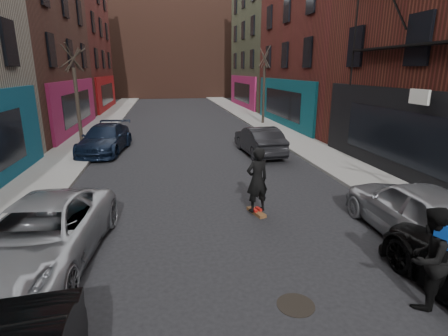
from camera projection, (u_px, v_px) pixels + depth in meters
name	position (u px, v px, depth m)	size (l,w,h in m)	color
sidewalk_left	(110.00, 117.00, 31.32)	(2.50, 84.00, 0.13)	gray
sidewalk_right	(246.00, 114.00, 33.37)	(2.50, 84.00, 0.13)	gray
building_far	(170.00, 51.00, 55.12)	(40.00, 10.00, 14.00)	#47281E
tree_left_far	(76.00, 85.00, 19.05)	(2.00, 2.00, 6.50)	black
tree_right_far	(264.00, 78.00, 26.73)	(2.00, 2.00, 6.80)	black
parked_left_far	(40.00, 235.00, 7.61)	(2.33, 5.06, 1.41)	#97999F
parked_left_end	(105.00, 139.00, 18.16)	(2.00, 4.92, 1.43)	black
parked_right_far	(417.00, 211.00, 8.70)	(1.85, 4.61, 1.57)	#909398
parked_right_end	(259.00, 140.00, 17.74)	(1.51, 4.33, 1.43)	black
skateboard	(256.00, 212.00, 10.49)	(0.22, 0.80, 0.10)	brown
skateboarder	(257.00, 180.00, 10.22)	(0.71, 0.47, 1.94)	black
pedestrian	(429.00, 258.00, 6.20)	(1.13, 1.02, 1.91)	black
manhole	(296.00, 305.00, 6.42)	(0.70, 0.70, 0.01)	black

